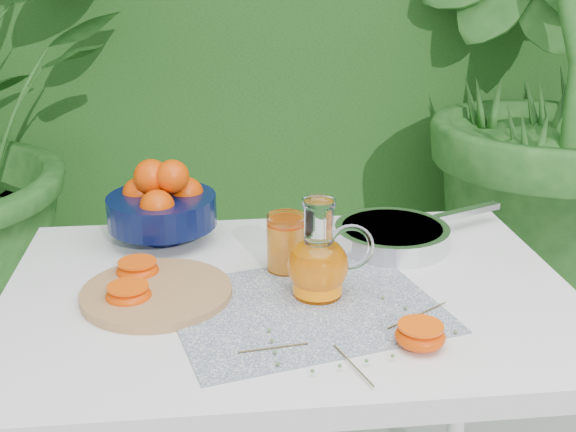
{
  "coord_description": "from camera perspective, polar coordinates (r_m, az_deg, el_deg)",
  "views": [
    {
      "loc": [
        -0.11,
        -1.07,
        1.32
      ],
      "look_at": [
        0.02,
        0.09,
        0.88
      ],
      "focal_mm": 45.0,
      "sensor_mm": 36.0,
      "label": 1
    }
  ],
  "objects": [
    {
      "name": "white_table",
      "position": [
        1.32,
        0.1,
        -8.95
      ],
      "size": [
        1.0,
        0.7,
        0.75
      ],
      "color": "white",
      "rests_on": "ground"
    },
    {
      "name": "orange_halves",
      "position": [
        1.21,
        -5.41,
        -6.49
      ],
      "size": [
        0.54,
        0.38,
        0.04
      ],
      "color": "#FF6102",
      "rests_on": "white_table"
    },
    {
      "name": "placemat",
      "position": [
        1.21,
        1.29,
        -7.21
      ],
      "size": [
        0.5,
        0.43,
        0.0
      ],
      "primitive_type": "cube",
      "rotation": [
        0.0,
        0.0,
        0.24
      ],
      "color": "#0D1E4A",
      "rests_on": "white_table"
    },
    {
      "name": "juice_tumbler",
      "position": [
        1.32,
        -0.14,
        -2.2
      ],
      "size": [
        0.08,
        0.08,
        0.11
      ],
      "color": "white",
      "rests_on": "white_table"
    },
    {
      "name": "juice_pitcher",
      "position": [
        1.23,
        2.48,
        -3.7
      ],
      "size": [
        0.15,
        0.11,
        0.17
      ],
      "color": "white",
      "rests_on": "white_table"
    },
    {
      "name": "fruit_bowl",
      "position": [
        1.48,
        -9.93,
        0.98
      ],
      "size": [
        0.24,
        0.24,
        0.17
      ],
      "color": "black",
      "rests_on": "white_table"
    },
    {
      "name": "thyme_sprigs",
      "position": [
        1.11,
        5.17,
        -9.71
      ],
      "size": [
        0.35,
        0.26,
        0.01
      ],
      "color": "#4E3F23",
      "rests_on": "white_table"
    },
    {
      "name": "potted_plant_right",
      "position": [
        2.61,
        18.57,
        9.94
      ],
      "size": [
        2.3,
        2.3,
        1.76
      ],
      "primitive_type": "imported",
      "rotation": [
        0.0,
        0.0,
        1.97
      ],
      "color": "#1E511B",
      "rests_on": "ground"
    },
    {
      "name": "cutting_board",
      "position": [
        1.26,
        -10.33,
        -6.01
      ],
      "size": [
        0.3,
        0.3,
        0.02
      ],
      "primitive_type": "cylinder",
      "rotation": [
        0.0,
        0.0,
        0.19
      ],
      "color": "#A9754C",
      "rests_on": "white_table"
    },
    {
      "name": "saute_pan",
      "position": [
        1.46,
        8.31,
        -1.48
      ],
      "size": [
        0.42,
        0.3,
        0.04
      ],
      "color": "silver",
      "rests_on": "white_table"
    }
  ]
}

